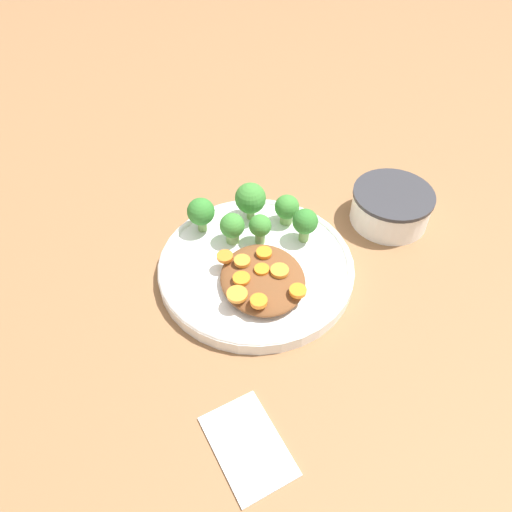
# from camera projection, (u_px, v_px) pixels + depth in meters

# --- Properties ---
(ground_plane) EXTENTS (4.00, 4.00, 0.00)m
(ground_plane) POSITION_uv_depth(u_px,v_px,m) (256.00, 273.00, 0.71)
(ground_plane) COLOR #8C603D
(plate) EXTENTS (0.27, 0.27, 0.02)m
(plate) POSITION_uv_depth(u_px,v_px,m) (256.00, 267.00, 0.70)
(plate) COLOR white
(plate) RESTS_ON ground_plane
(dip_bowl) EXTENTS (0.12, 0.12, 0.05)m
(dip_bowl) POSITION_uv_depth(u_px,v_px,m) (391.00, 205.00, 0.77)
(dip_bowl) COLOR white
(dip_bowl) RESTS_ON ground_plane
(stew_mound) EXTENTS (0.13, 0.11, 0.02)m
(stew_mound) POSITION_uv_depth(u_px,v_px,m) (260.00, 279.00, 0.66)
(stew_mound) COLOR brown
(stew_mound) RESTS_ON plate
(broccoli_floret_0) EXTENTS (0.04, 0.04, 0.05)m
(broccoli_floret_0) POSITION_uv_depth(u_px,v_px,m) (232.00, 227.00, 0.71)
(broccoli_floret_0) COLOR #7FA85B
(broccoli_floret_0) RESTS_ON plate
(broccoli_floret_1) EXTENTS (0.04, 0.04, 0.05)m
(broccoli_floret_1) POSITION_uv_depth(u_px,v_px,m) (287.00, 208.00, 0.74)
(broccoli_floret_1) COLOR #7FA85B
(broccoli_floret_1) RESTS_ON plate
(broccoli_floret_2) EXTENTS (0.05, 0.05, 0.06)m
(broccoli_floret_2) POSITION_uv_depth(u_px,v_px,m) (250.00, 199.00, 0.74)
(broccoli_floret_2) COLOR #759E51
(broccoli_floret_2) RESTS_ON plate
(broccoli_floret_3) EXTENTS (0.04, 0.04, 0.06)m
(broccoli_floret_3) POSITION_uv_depth(u_px,v_px,m) (201.00, 212.00, 0.72)
(broccoli_floret_3) COLOR #759E51
(broccoli_floret_3) RESTS_ON plate
(broccoli_floret_4) EXTENTS (0.03, 0.03, 0.05)m
(broccoli_floret_4) POSITION_uv_depth(u_px,v_px,m) (260.00, 227.00, 0.71)
(broccoli_floret_4) COLOR #7FA85B
(broccoli_floret_4) RESTS_ON plate
(broccoli_floret_5) EXTENTS (0.04, 0.04, 0.05)m
(broccoli_floret_5) POSITION_uv_depth(u_px,v_px,m) (305.00, 223.00, 0.71)
(broccoli_floret_5) COLOR #759E51
(broccoli_floret_5) RESTS_ON plate
(carrot_slice_0) EXTENTS (0.02, 0.02, 0.01)m
(carrot_slice_0) POSITION_uv_depth(u_px,v_px,m) (298.00, 291.00, 0.63)
(carrot_slice_0) COLOR orange
(carrot_slice_0) RESTS_ON stew_mound
(carrot_slice_1) EXTENTS (0.02, 0.02, 0.01)m
(carrot_slice_1) POSITION_uv_depth(u_px,v_px,m) (225.00, 255.00, 0.67)
(carrot_slice_1) COLOR orange
(carrot_slice_1) RESTS_ON stew_mound
(carrot_slice_2) EXTENTS (0.02, 0.02, 0.01)m
(carrot_slice_2) POSITION_uv_depth(u_px,v_px,m) (264.00, 253.00, 0.68)
(carrot_slice_2) COLOR orange
(carrot_slice_2) RESTS_ON stew_mound
(carrot_slice_3) EXTENTS (0.02, 0.02, 0.01)m
(carrot_slice_3) POSITION_uv_depth(u_px,v_px,m) (259.00, 301.00, 0.62)
(carrot_slice_3) COLOR orange
(carrot_slice_3) RESTS_ON stew_mound
(carrot_slice_4) EXTENTS (0.02, 0.02, 0.01)m
(carrot_slice_4) POSITION_uv_depth(u_px,v_px,m) (280.00, 271.00, 0.66)
(carrot_slice_4) COLOR orange
(carrot_slice_4) RESTS_ON stew_mound
(carrot_slice_5) EXTENTS (0.03, 0.03, 0.00)m
(carrot_slice_5) POSITION_uv_depth(u_px,v_px,m) (237.00, 294.00, 0.63)
(carrot_slice_5) COLOR orange
(carrot_slice_5) RESTS_ON stew_mound
(carrot_slice_6) EXTENTS (0.02, 0.02, 0.00)m
(carrot_slice_6) POSITION_uv_depth(u_px,v_px,m) (259.00, 270.00, 0.66)
(carrot_slice_6) COLOR orange
(carrot_slice_6) RESTS_ON stew_mound
(carrot_slice_7) EXTENTS (0.02, 0.02, 0.00)m
(carrot_slice_7) POSITION_uv_depth(u_px,v_px,m) (241.00, 278.00, 0.65)
(carrot_slice_7) COLOR orange
(carrot_slice_7) RESTS_ON stew_mound
(carrot_slice_8) EXTENTS (0.02, 0.02, 0.01)m
(carrot_slice_8) POSITION_uv_depth(u_px,v_px,m) (242.00, 261.00, 0.67)
(carrot_slice_8) COLOR orange
(carrot_slice_8) RESTS_ON stew_mound
(napkin) EXTENTS (0.12, 0.10, 0.01)m
(napkin) POSITION_uv_depth(u_px,v_px,m) (248.00, 445.00, 0.54)
(napkin) COLOR white
(napkin) RESTS_ON ground_plane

